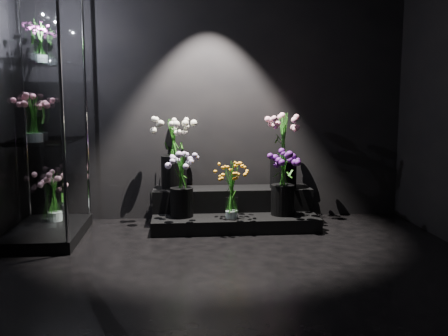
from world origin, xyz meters
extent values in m
plane|color=black|center=(0.00, 0.00, 0.00)|extent=(4.00, 4.00, 0.00)
plane|color=black|center=(0.00, 2.00, 1.40)|extent=(4.00, 0.00, 4.00)
plane|color=black|center=(0.00, -2.00, 1.40)|extent=(4.00, 0.00, 4.00)
cube|color=black|center=(0.13, 1.59, 0.07)|extent=(1.64, 0.73, 0.14)
cube|color=black|center=(0.13, 1.77, 0.25)|extent=(1.64, 0.37, 0.23)
cube|color=black|center=(-1.66, 1.30, 0.05)|extent=(0.64, 1.07, 0.11)
cube|color=white|center=(-1.66, 1.30, 0.91)|extent=(0.58, 1.01, 0.01)
cube|color=white|center=(-1.66, 1.30, 1.61)|extent=(0.58, 1.01, 0.01)
cylinder|color=white|center=(0.08, 1.38, 0.24)|extent=(0.13, 0.13, 0.21)
cylinder|color=black|center=(-0.40, 1.49, 0.28)|extent=(0.23, 0.23, 0.29)
cylinder|color=black|center=(0.60, 1.48, 0.29)|extent=(0.23, 0.23, 0.31)
cylinder|color=black|center=(-0.48, 1.81, 0.54)|extent=(0.26, 0.26, 0.34)
cylinder|color=black|center=(0.66, 1.74, 0.54)|extent=(0.28, 0.28, 0.34)
cylinder|color=white|center=(-1.67, 1.09, 1.03)|extent=(0.15, 0.15, 0.22)
cylinder|color=white|center=(-1.67, 1.44, 1.72)|extent=(0.12, 0.12, 0.21)
cylinder|color=white|center=(-1.64, 1.53, 0.24)|extent=(0.15, 0.15, 0.26)
camera|label=1|loc=(-0.41, -3.34, 1.30)|focal=40.00mm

